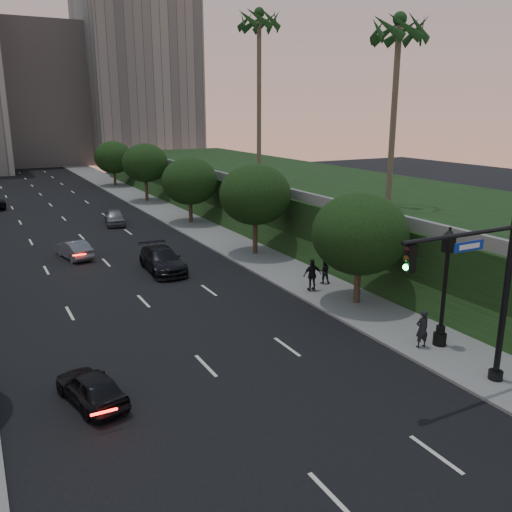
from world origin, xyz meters
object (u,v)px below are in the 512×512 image
pedestrian_c (312,275)px  pedestrian_b (324,271)px  traffic_signal_mast (486,299)px  sedan_near_left (91,387)px  sedan_near_right (162,260)px  sedan_mid_left (74,249)px  street_lamp (444,293)px  pedestrian_a (422,329)px  sedan_far_right (115,217)px

pedestrian_c → pedestrian_b: bearing=-142.6°
traffic_signal_mast → pedestrian_c: 12.78m
sedan_near_left → pedestrian_c: 15.55m
sedan_near_right → sedan_mid_left: bearing=128.9°
traffic_signal_mast → sedan_mid_left: traffic_signal_mast is taller
street_lamp → pedestrian_b: size_ratio=3.65×
sedan_near_left → traffic_signal_mast: bearing=143.2°
sedan_mid_left → pedestrian_b: (12.36, -13.72, 0.25)m
sedan_mid_left → sedan_near_right: (4.61, -6.19, 0.12)m
pedestrian_a → pedestrian_c: pedestrian_c is taller
street_lamp → sedan_near_left: bearing=170.5°
sedan_far_right → pedestrian_b: pedestrian_b is taller
sedan_far_right → pedestrian_a: (5.37, -33.89, 0.30)m
sedan_mid_left → pedestrian_b: bearing=120.6°
sedan_mid_left → sedan_near_right: size_ratio=0.75×
traffic_signal_mast → sedan_near_right: (-5.61, 20.84, -2.89)m
street_lamp → sedan_mid_left: bearing=116.6°
sedan_near_right → pedestrian_c: pedestrian_c is taller
sedan_near_left → sedan_mid_left: size_ratio=0.93×
pedestrian_b → pedestrian_c: pedestrian_c is taller
traffic_signal_mast → pedestrian_b: size_ratio=4.55×
street_lamp → pedestrian_c: bearing=95.4°
sedan_far_right → pedestrian_c: pedestrian_c is taller
sedan_near_left → pedestrian_b: size_ratio=2.45×
sedan_near_left → sedan_mid_left: bearing=-111.3°
sedan_near_left → pedestrian_a: (14.01, -2.29, 0.38)m
sedan_near_left → sedan_near_right: sedan_near_right is taller
sedan_mid_left → pedestrian_c: size_ratio=2.12×
traffic_signal_mast → sedan_near_left: 14.90m
street_lamp → sedan_near_left: size_ratio=1.49×
sedan_near_left → pedestrian_c: (14.08, 6.59, 0.46)m
street_lamp → sedan_near_right: (-7.21, 17.43, -1.85)m
pedestrian_a → sedan_near_right: bearing=-61.5°
pedestrian_a → pedestrian_c: (0.07, 8.88, 0.08)m
pedestrian_a → pedestrian_b: (1.47, 9.69, -0.10)m
sedan_near_left → sedan_far_right: 32.76m
sedan_mid_left → pedestrian_c: (10.96, -14.53, 0.44)m
pedestrian_b → pedestrian_c: size_ratio=0.80×
traffic_signal_mast → pedestrian_a: size_ratio=4.01×
sedan_near_left → pedestrian_c: size_ratio=1.97×
traffic_signal_mast → street_lamp: 3.90m
street_lamp → pedestrian_a: 1.87m
traffic_signal_mast → sedan_near_right: traffic_signal_mast is taller
sedan_near_right → pedestrian_c: size_ratio=2.82×
sedan_far_right → sedan_near_left: bearing=-95.9°
sedan_near_right → pedestrian_b: bearing=-41.9°
sedan_mid_left → sedan_far_right: 11.84m
sedan_mid_left → sedan_far_right: size_ratio=0.95×
street_lamp → sedan_near_right: bearing=112.5°
pedestrian_b → sedan_mid_left: bearing=-24.8°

